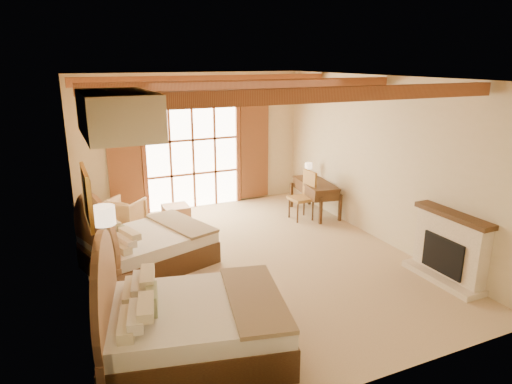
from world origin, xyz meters
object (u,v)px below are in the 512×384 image
bed_far (141,245)px  nightstand (121,300)px  bed_near (183,324)px  armchair (125,213)px  desk (315,197)px

bed_far → nightstand: bearing=-128.4°
bed_near → armchair: bed_near is taller
bed_far → nightstand: 1.66m
bed_far → armchair: (0.05, 2.06, -0.07)m
bed_far → bed_near: bearing=-108.2°
armchair → desk: 4.28m
bed_far → nightstand: (-0.58, -1.55, -0.12)m
desk → bed_near: bearing=-128.5°
bed_far → desk: bearing=-2.2°
bed_far → armchair: size_ratio=3.36×
bed_near → desk: bearing=55.6°
bed_near → bed_far: (0.01, 2.73, -0.04)m
bed_near → desk: (4.25, 3.91, -0.02)m
nightstand → desk: bearing=26.2°
nightstand → bed_near: bearing=-67.7°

